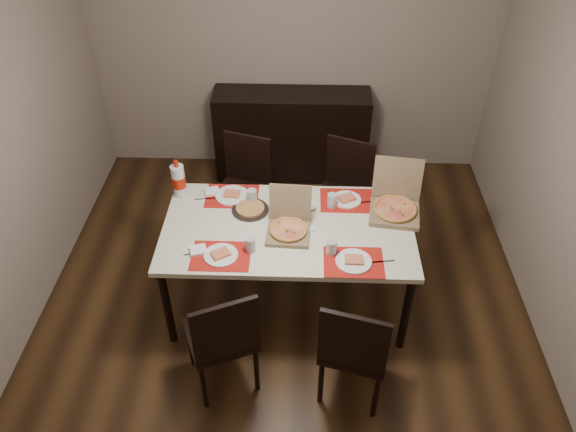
{
  "coord_description": "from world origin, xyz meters",
  "views": [
    {
      "loc": [
        0.12,
        -3.03,
        3.37
      ],
      "look_at": [
        0.02,
        0.03,
        0.85
      ],
      "focal_mm": 35.0,
      "sensor_mm": 36.0,
      "label": 1
    }
  ],
  "objects_px": {
    "soda_bottle": "(179,181)",
    "chair_near_right": "(355,347)",
    "chair_near_left": "(223,337)",
    "chair_far_right": "(344,189)",
    "sideboard": "(292,135)",
    "pizza_box_center": "(289,226)",
    "dip_bowl": "(308,207)",
    "chair_far_left": "(244,184)",
    "dining_table": "(288,234)"
  },
  "relations": [
    {
      "from": "chair_near_left",
      "to": "chair_near_right",
      "type": "bearing_deg",
      "value": -3.73
    },
    {
      "from": "chair_near_left",
      "to": "pizza_box_center",
      "type": "bearing_deg",
      "value": 62.57
    },
    {
      "from": "sideboard",
      "to": "chair_near_right",
      "type": "xyz_separation_m",
      "value": [
        0.47,
        -2.62,
        0.06
      ]
    },
    {
      "from": "dip_bowl",
      "to": "dining_table",
      "type": "bearing_deg",
      "value": -122.65
    },
    {
      "from": "sideboard",
      "to": "chair_near_left",
      "type": "xyz_separation_m",
      "value": [
        -0.37,
        -2.56,
        0.06
      ]
    },
    {
      "from": "chair_near_right",
      "to": "dip_bowl",
      "type": "distance_m",
      "value": 1.15
    },
    {
      "from": "chair_far_right",
      "to": "pizza_box_center",
      "type": "bearing_deg",
      "value": -117.71
    },
    {
      "from": "dining_table",
      "to": "soda_bottle",
      "type": "distance_m",
      "value": 0.93
    },
    {
      "from": "dining_table",
      "to": "chair_near_left",
      "type": "bearing_deg",
      "value": -115.6
    },
    {
      "from": "chair_near_left",
      "to": "soda_bottle",
      "type": "bearing_deg",
      "value": 111.19
    },
    {
      "from": "dining_table",
      "to": "chair_far_left",
      "type": "bearing_deg",
      "value": 116.12
    },
    {
      "from": "dining_table",
      "to": "dip_bowl",
      "type": "height_order",
      "value": "dip_bowl"
    },
    {
      "from": "sideboard",
      "to": "chair_near_right",
      "type": "relative_size",
      "value": 1.61
    },
    {
      "from": "pizza_box_center",
      "to": "dip_bowl",
      "type": "distance_m",
      "value": 0.3
    },
    {
      "from": "chair_near_right",
      "to": "soda_bottle",
      "type": "xyz_separation_m",
      "value": [
        -1.29,
        1.22,
        0.37
      ]
    },
    {
      "from": "chair_far_left",
      "to": "dip_bowl",
      "type": "height_order",
      "value": "chair_far_left"
    },
    {
      "from": "dining_table",
      "to": "chair_far_right",
      "type": "relative_size",
      "value": 1.94
    },
    {
      "from": "chair_near_right",
      "to": "dining_table",
      "type": "bearing_deg",
      "value": 117.3
    },
    {
      "from": "chair_near_right",
      "to": "dip_bowl",
      "type": "relative_size",
      "value": 8.34
    },
    {
      "from": "chair_far_left",
      "to": "dip_bowl",
      "type": "relative_size",
      "value": 8.34
    },
    {
      "from": "chair_near_left",
      "to": "dip_bowl",
      "type": "relative_size",
      "value": 8.34
    },
    {
      "from": "chair_far_right",
      "to": "sideboard",
      "type": "bearing_deg",
      "value": 116.16
    },
    {
      "from": "soda_bottle",
      "to": "dining_table",
      "type": "bearing_deg",
      "value": -22.76
    },
    {
      "from": "pizza_box_center",
      "to": "soda_bottle",
      "type": "height_order",
      "value": "soda_bottle"
    },
    {
      "from": "chair_near_right",
      "to": "chair_far_left",
      "type": "xyz_separation_m",
      "value": [
        -0.86,
        1.7,
        0.0
      ]
    },
    {
      "from": "chair_far_right",
      "to": "dip_bowl",
      "type": "height_order",
      "value": "chair_far_right"
    },
    {
      "from": "dining_table",
      "to": "pizza_box_center",
      "type": "height_order",
      "value": "pizza_box_center"
    },
    {
      "from": "soda_bottle",
      "to": "dip_bowl",
      "type": "bearing_deg",
      "value": -7.76
    },
    {
      "from": "chair_near_left",
      "to": "chair_near_right",
      "type": "xyz_separation_m",
      "value": [
        0.84,
        -0.05,
        0.0
      ]
    },
    {
      "from": "chair_near_right",
      "to": "chair_far_right",
      "type": "relative_size",
      "value": 1.0
    },
    {
      "from": "chair_near_left",
      "to": "chair_far_right",
      "type": "bearing_deg",
      "value": 62.42
    },
    {
      "from": "sideboard",
      "to": "soda_bottle",
      "type": "relative_size",
      "value": 4.79
    },
    {
      "from": "dining_table",
      "to": "chair_far_left",
      "type": "height_order",
      "value": "chair_far_left"
    },
    {
      "from": "sideboard",
      "to": "chair_near_right",
      "type": "bearing_deg",
      "value": -79.86
    },
    {
      "from": "sideboard",
      "to": "soda_bottle",
      "type": "bearing_deg",
      "value": -120.27
    },
    {
      "from": "dip_bowl",
      "to": "chair_near_right",
      "type": "bearing_deg",
      "value": -74.21
    },
    {
      "from": "chair_near_right",
      "to": "chair_far_right",
      "type": "distance_m",
      "value": 1.66
    },
    {
      "from": "pizza_box_center",
      "to": "chair_far_right",
      "type": "bearing_deg",
      "value": 62.29
    },
    {
      "from": "chair_far_right",
      "to": "chair_far_left",
      "type": "bearing_deg",
      "value": 177.13
    },
    {
      "from": "chair_far_left",
      "to": "chair_far_right",
      "type": "xyz_separation_m",
      "value": [
        0.86,
        -0.04,
        0.0
      ]
    },
    {
      "from": "sideboard",
      "to": "chair_near_right",
      "type": "distance_m",
      "value": 2.66
    },
    {
      "from": "chair_far_left",
      "to": "pizza_box_center",
      "type": "height_order",
      "value": "pizza_box_center"
    },
    {
      "from": "pizza_box_center",
      "to": "dip_bowl",
      "type": "relative_size",
      "value": 3.15
    },
    {
      "from": "chair_far_right",
      "to": "soda_bottle",
      "type": "xyz_separation_m",
      "value": [
        -1.29,
        -0.44,
        0.37
      ]
    },
    {
      "from": "chair_far_right",
      "to": "chair_near_right",
      "type": "bearing_deg",
      "value": -90.1
    },
    {
      "from": "chair_near_left",
      "to": "chair_far_right",
      "type": "relative_size",
      "value": 1.0
    },
    {
      "from": "soda_bottle",
      "to": "chair_near_right",
      "type": "bearing_deg",
      "value": -43.43
    },
    {
      "from": "sideboard",
      "to": "pizza_box_center",
      "type": "xyz_separation_m",
      "value": [
        0.03,
        -1.8,
        0.35
      ]
    },
    {
      "from": "sideboard",
      "to": "soda_bottle",
      "type": "height_order",
      "value": "soda_bottle"
    },
    {
      "from": "chair_far_left",
      "to": "chair_far_right",
      "type": "relative_size",
      "value": 1.0
    }
  ]
}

